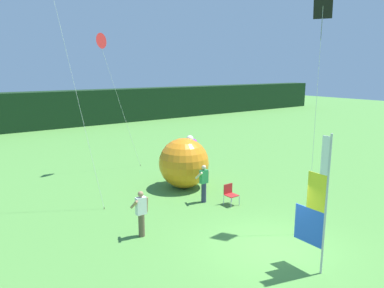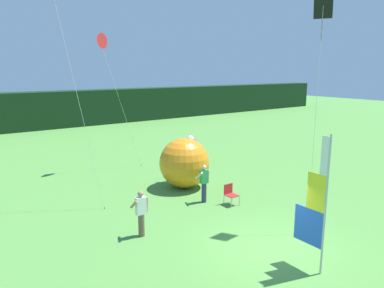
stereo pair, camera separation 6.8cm
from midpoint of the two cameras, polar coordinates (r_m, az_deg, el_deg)
ground_plane at (r=12.56m, az=12.50°, el=-15.92°), size 120.00×120.00×0.00m
distant_treeline at (r=38.37m, az=-22.89°, el=4.93°), size 80.00×2.40×3.64m
banner_flag at (r=10.95m, az=19.28°, el=-9.31°), size 0.06×1.03×4.10m
person_near_banner at (r=15.87m, az=2.04°, el=-6.12°), size 0.55×0.48×1.70m
person_mid_field at (r=12.88m, az=-7.95°, el=-10.69°), size 0.55×0.48×1.66m
inflatable_balloon at (r=17.76m, az=-1.11°, el=-3.01°), size 2.48×2.49×2.57m
folding_chair at (r=15.83m, az=6.21°, el=-7.73°), size 0.51×0.51×0.89m
kite_red_delta_0 at (r=21.07m, az=-14.27°, el=15.50°), size 2.50×0.86×7.73m
kite_black_diamond_3 at (r=13.75m, az=20.14°, el=18.18°), size 1.23×1.01×8.32m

